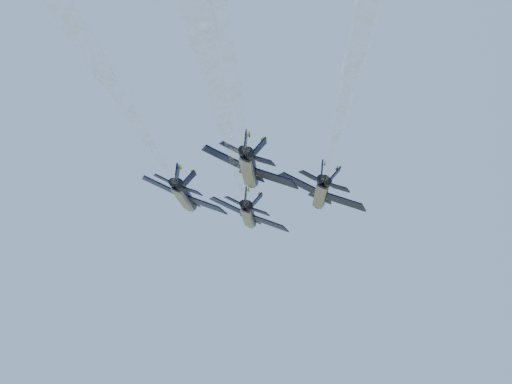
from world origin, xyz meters
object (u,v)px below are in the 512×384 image
(jet_left, at_px, (185,197))
(jet_slot, at_px, (250,170))
(jet_lead, at_px, (249,216))
(jet_right, at_px, (321,194))

(jet_left, height_order, jet_slot, same)
(jet_lead, height_order, jet_right, same)
(jet_left, bearing_deg, jet_lead, 45.01)
(jet_left, bearing_deg, jet_slot, -46.73)
(jet_lead, relative_size, jet_left, 1.00)
(jet_right, bearing_deg, jet_left, 177.35)
(jet_left, height_order, jet_right, same)
(jet_lead, xyz_separation_m, jet_right, (14.22, -7.44, 0.00))
(jet_lead, bearing_deg, jet_right, -43.30)
(jet_lead, distance_m, jet_left, 14.15)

